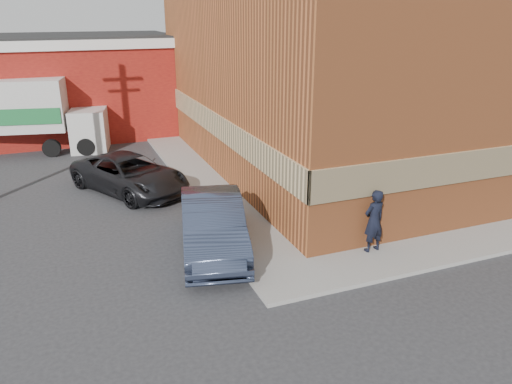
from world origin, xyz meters
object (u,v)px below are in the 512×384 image
object	(u,v)px
brick_building	(356,61)
suv_a	(130,174)
man	(374,221)
box_truck	(21,111)
sedan	(213,224)
warehouse	(31,86)

from	to	relation	value
brick_building	suv_a	size ratio (longest dim) A/B	3.40
man	box_truck	bearing A→B (deg)	-66.30
suv_a	man	bearing A→B (deg)	-82.90
man	box_truck	size ratio (longest dim) A/B	0.24
sedan	box_truck	world-z (taller)	box_truck
man	sedan	bearing A→B (deg)	-32.84
warehouse	man	world-z (taller)	warehouse
warehouse	man	distance (m)	22.45
man	suv_a	xyz separation A→B (m)	(-5.91, 8.22, -0.34)
warehouse	sedan	size ratio (longest dim) A/B	3.16
warehouse	sedan	xyz separation A→B (m)	(5.20, -18.25, -1.96)
brick_building	sedan	bearing A→B (deg)	-142.05
warehouse	box_truck	bearing A→B (deg)	-96.26
sedan	brick_building	bearing A→B (deg)	50.77
sedan	suv_a	size ratio (longest dim) A/B	0.96
suv_a	box_truck	xyz separation A→B (m)	(-4.08, 7.88, 1.41)
man	box_truck	world-z (taller)	box_truck
man	warehouse	bearing A→B (deg)	-72.90
suv_a	box_truck	size ratio (longest dim) A/B	0.68
sedan	suv_a	bearing A→B (deg)	117.01
sedan	man	bearing A→B (deg)	-11.89
brick_building	suv_a	distance (m)	11.61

